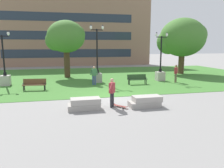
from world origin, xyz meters
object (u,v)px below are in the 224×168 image
at_px(skateboard, 120,106).
at_px(park_bench_near_right, 34,84).
at_px(person_skateboarder, 112,91).
at_px(lamp_post_left, 97,71).
at_px(lamp_post_center, 5,75).
at_px(concrete_block_left, 146,102).
at_px(concrete_block_center, 85,104).
at_px(park_bench_near_left, 137,79).
at_px(person_bystander_far_lawn, 94,74).
at_px(lamp_post_right, 160,71).
at_px(person_bystander_near_lawn, 176,73).

distance_m(skateboard, park_bench_near_right, 8.29).
bearing_deg(person_skateboarder, skateboard, -19.69).
xyz_separation_m(lamp_post_left, lamp_post_center, (-8.29, 0.18, -0.11)).
bearing_deg(concrete_block_left, skateboard, 173.98).
distance_m(skateboard, lamp_post_left, 8.87).
bearing_deg(park_bench_near_right, concrete_block_left, -42.58).
bearing_deg(concrete_block_center, concrete_block_left, -3.84).
relative_size(skateboard, lamp_post_left, 0.17).
bearing_deg(skateboard, person_skateboarder, 160.31).
bearing_deg(lamp_post_center, lamp_post_left, -1.26).
relative_size(park_bench_near_left, lamp_post_center, 0.37).
xyz_separation_m(concrete_block_left, person_skateboarder, (-1.95, 0.32, 0.67)).
bearing_deg(concrete_block_center, person_bystander_far_lawn, 77.92).
xyz_separation_m(concrete_block_left, lamp_post_left, (-1.47, 8.97, 0.81)).
bearing_deg(concrete_block_center, lamp_post_left, 76.53).
xyz_separation_m(concrete_block_center, park_bench_near_right, (-3.40, 6.16, 0.23)).
relative_size(concrete_block_left, lamp_post_left, 0.35).
distance_m(person_skateboarder, park_bench_near_right, 7.89).
relative_size(lamp_post_left, lamp_post_center, 1.13).
relative_size(lamp_post_left, lamp_post_right, 1.13).
relative_size(lamp_post_center, lamp_post_right, 1.00).
distance_m(concrete_block_left, park_bench_near_right, 9.46).
bearing_deg(skateboard, park_bench_near_left, 63.69).
bearing_deg(lamp_post_left, lamp_post_center, 178.74).
bearing_deg(concrete_block_center, person_bystander_near_lawn, 36.69).
bearing_deg(lamp_post_right, person_skateboarder, -129.57).
relative_size(skateboard, park_bench_near_left, 0.51).
xyz_separation_m(person_bystander_near_lawn, person_bystander_far_lawn, (-7.92, 0.35, 0.00)).
xyz_separation_m(lamp_post_right, person_bystander_far_lawn, (-6.91, -0.99, -0.03)).
xyz_separation_m(skateboard, person_bystander_far_lawn, (-0.45, 7.51, 0.90)).
bearing_deg(person_skateboarder, concrete_block_left, -9.20).
bearing_deg(lamp_post_center, concrete_block_center, -55.17).
height_order(park_bench_near_left, park_bench_near_right, same).
xyz_separation_m(skateboard, park_bench_near_left, (3.47, 7.03, 0.45)).
bearing_deg(park_bench_near_right, park_bench_near_left, 5.04).
height_order(skateboard, park_bench_near_right, park_bench_near_right).
relative_size(person_skateboarder, park_bench_near_left, 0.95).
distance_m(lamp_post_left, person_bystander_near_lawn, 7.60).
relative_size(concrete_block_left, park_bench_near_right, 1.03).
bearing_deg(skateboard, concrete_block_left, -6.02).
bearing_deg(lamp_post_center, person_bystander_near_lawn, -6.63).
distance_m(skateboard, park_bench_near_left, 7.85).
bearing_deg(park_bench_near_right, person_skateboarder, -50.53).
height_order(person_skateboarder, park_bench_near_left, person_skateboarder).
distance_m(person_skateboarder, person_bystander_far_lawn, 7.35).
distance_m(person_skateboarder, lamp_post_left, 8.66).
height_order(concrete_block_center, park_bench_near_right, park_bench_near_right).
distance_m(lamp_post_center, lamp_post_right, 14.70).
xyz_separation_m(park_bench_near_left, park_bench_near_right, (-8.92, -0.79, 0.00)).
bearing_deg(lamp_post_left, person_skateboarder, -93.20).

